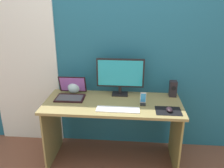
{
  "coord_description": "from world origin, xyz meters",
  "views": [
    {
      "loc": [
        0.19,
        -2.26,
        1.79
      ],
      "look_at": [
        -0.01,
        -0.02,
        0.95
      ],
      "focal_mm": 37.5,
      "sensor_mm": 36.0,
      "label": 1
    }
  ],
  "objects": [
    {
      "name": "keyboard_external",
      "position": [
        0.07,
        -0.18,
        0.74
      ],
      "size": [
        0.43,
        0.13,
        0.01
      ],
      "primitive_type": "cube",
      "rotation": [
        0.0,
        0.0,
        -0.01
      ],
      "color": "white",
      "rests_on": "desk"
    },
    {
      "name": "laptop",
      "position": [
        -0.48,
        0.1,
        0.78
      ],
      "size": [
        0.31,
        0.29,
        0.22
      ],
      "color": "black",
      "rests_on": "desk"
    },
    {
      "name": "fishbowl",
      "position": [
        -0.47,
        0.23,
        0.81
      ],
      "size": [
        0.15,
        0.15,
        0.15
      ],
      "primitive_type": "sphere",
      "color": "silver",
      "rests_on": "desk"
    },
    {
      "name": "phone_in_dock",
      "position": [
        0.32,
        -0.04,
        0.79
      ],
      "size": [
        0.06,
        0.05,
        0.14
      ],
      "color": "black",
      "rests_on": "desk"
    },
    {
      "name": "ground_plane",
      "position": [
        0.0,
        0.0,
        0.0
      ],
      "size": [
        8.0,
        8.0,
        0.0
      ],
      "primitive_type": "plane",
      "color": "brown"
    },
    {
      "name": "speaker_right",
      "position": [
        0.66,
        0.22,
        0.83
      ],
      "size": [
        0.08,
        0.09,
        0.18
      ],
      "color": "black",
      "rests_on": "desk"
    },
    {
      "name": "monitor",
      "position": [
        0.07,
        0.22,
        0.97
      ],
      "size": [
        0.53,
        0.14,
        0.42
      ],
      "color": "black",
      "rests_on": "desk"
    },
    {
      "name": "mousepad",
      "position": [
        0.56,
        -0.16,
        0.74
      ],
      "size": [
        0.25,
        0.2,
        0.0
      ],
      "primitive_type": "cube",
      "color": "black",
      "rests_on": "desk"
    },
    {
      "name": "wall_back",
      "position": [
        0.0,
        0.4,
        1.25
      ],
      "size": [
        6.0,
        0.04,
        2.5
      ],
      "primitive_type": "cube",
      "color": "#22627D",
      "rests_on": "ground_plane"
    },
    {
      "name": "door_left",
      "position": [
        -1.11,
        0.37,
        1.01
      ],
      "size": [
        0.82,
        0.02,
        2.02
      ],
      "primitive_type": "cube",
      "color": "white",
      "rests_on": "ground_plane"
    },
    {
      "name": "mouse",
      "position": [
        0.57,
        -0.17,
        0.76
      ],
      "size": [
        0.07,
        0.1,
        0.04
      ],
      "primitive_type": "ellipsoid",
      "rotation": [
        0.0,
        0.0,
        0.06
      ],
      "color": "black",
      "rests_on": "mousepad"
    },
    {
      "name": "desk",
      "position": [
        0.0,
        0.0,
        0.59
      ],
      "size": [
        1.46,
        0.63,
        0.74
      ],
      "color": "olive",
      "rests_on": "ground_plane"
    }
  ]
}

